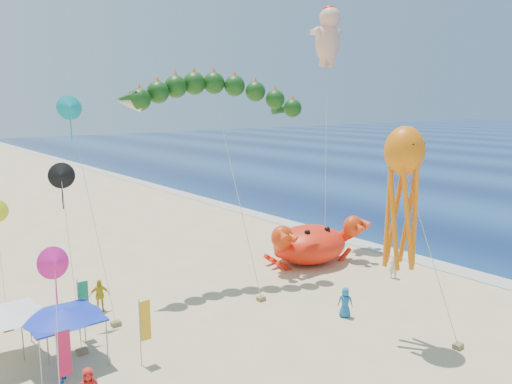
% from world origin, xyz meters
% --- Properties ---
extents(ground, '(320.00, 320.00, 0.00)m').
position_xyz_m(ground, '(0.00, 0.00, 0.00)').
color(ground, '#D1B784').
rests_on(ground, ground).
extents(foam_strip, '(320.00, 320.00, 0.00)m').
position_xyz_m(foam_strip, '(12.00, 0.00, 0.01)').
color(foam_strip, silver).
rests_on(foam_strip, ground).
extents(crab_inflatable, '(7.94, 5.79, 3.48)m').
position_xyz_m(crab_inflatable, '(5.02, 4.25, 1.53)').
color(crab_inflatable, red).
rests_on(crab_inflatable, ground).
extents(dragon_kite, '(12.30, 6.98, 13.36)m').
position_xyz_m(dragon_kite, '(-2.53, 5.45, 12.01)').
color(dragon_kite, '#113A10').
rests_on(dragon_kite, ground).
extents(cherub_kite, '(3.68, 3.55, 19.52)m').
position_xyz_m(cherub_kite, '(10.11, 7.81, 17.20)').
color(cherub_kite, '#EBAB8F').
rests_on(cherub_kite, ground).
extents(octopus_kite, '(2.83, 3.67, 10.78)m').
position_xyz_m(octopus_kite, '(-0.27, -7.20, 7.87)').
color(octopus_kite, orange).
rests_on(octopus_kite, ground).
extents(canopy_blue, '(3.44, 3.44, 2.71)m').
position_xyz_m(canopy_blue, '(-14.18, 0.81, 2.44)').
color(canopy_blue, gray).
rests_on(canopy_blue, ground).
extents(canopy_white, '(3.44, 3.44, 2.71)m').
position_xyz_m(canopy_white, '(-16.28, 2.61, 2.44)').
color(canopy_white, gray).
rests_on(canopy_white, ground).
extents(feather_flags, '(8.81, 5.25, 3.20)m').
position_xyz_m(feather_flags, '(-14.67, 0.42, 2.01)').
color(feather_flags, gray).
rests_on(feather_flags, ground).
extents(beachgoers, '(25.04, 12.22, 1.90)m').
position_xyz_m(beachgoers, '(-13.06, 0.12, 0.92)').
color(beachgoers, beige).
rests_on(beachgoers, ground).
extents(small_kites, '(7.84, 13.77, 12.28)m').
position_xyz_m(small_kites, '(-14.50, 3.84, 7.14)').
color(small_kites, '#EB1A8F').
rests_on(small_kites, ground).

